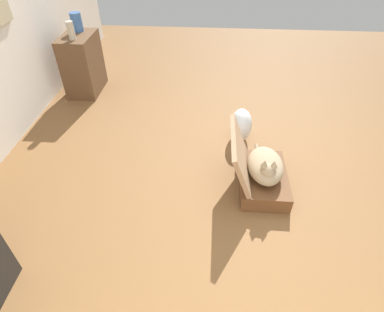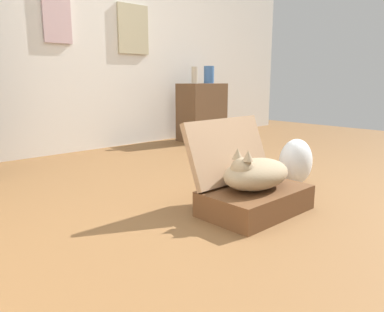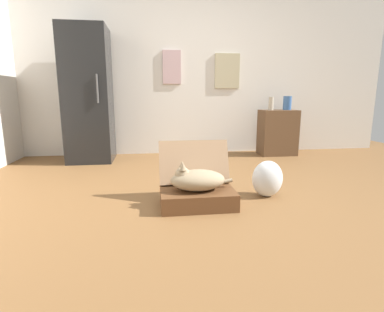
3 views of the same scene
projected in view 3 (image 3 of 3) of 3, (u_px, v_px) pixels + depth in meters
ground_plane at (214, 199)px, 2.61m from camera, size 7.68×7.68×0.00m
wall_back at (185, 68)px, 4.54m from camera, size 6.40×0.15×2.60m
suitcase_base at (198, 198)px, 2.43m from camera, size 0.60×0.38×0.14m
suitcase_lid at (194, 162)px, 2.58m from camera, size 0.60×0.17×0.37m
cat at (196, 179)px, 2.40m from camera, size 0.52×0.28×0.24m
plastic_bag_white at (267, 179)px, 2.65m from camera, size 0.27×0.21×0.32m
refrigerator at (88, 96)px, 4.00m from camera, size 0.58×0.64×1.76m
side_table at (278, 133)px, 4.51m from camera, size 0.53×0.34×0.68m
vase_tall at (271, 104)px, 4.40m from camera, size 0.07×0.07×0.19m
vase_short at (287, 103)px, 4.46m from camera, size 0.12×0.12×0.20m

